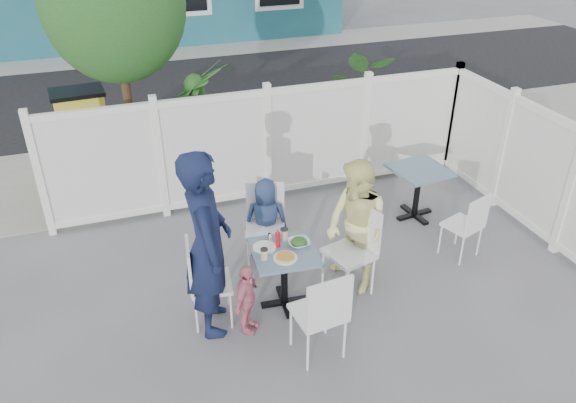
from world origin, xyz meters
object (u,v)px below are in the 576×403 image
object	(u,v)px
utility_cabinet	(85,135)
woman	(356,228)
toddler	(247,299)
main_table	(284,263)
man	(207,244)
boy	(266,220)
chair_right	(356,243)
chair_back	(265,219)
chair_near	(323,310)
chair_left	(202,277)
spare_table	(419,180)

from	to	relation	value
utility_cabinet	woman	world-z (taller)	woman
toddler	main_table	bearing A→B (deg)	-22.33
man	boy	size ratio (longest dim) A/B	1.87
main_table	toddler	world-z (taller)	toddler
chair_right	man	xyz separation A→B (m)	(-1.59, -0.06, 0.38)
woman	toddler	size ratio (longest dim) A/B	1.93
chair_back	man	size ratio (longest dim) A/B	0.50
chair_near	utility_cabinet	bearing A→B (deg)	106.17
main_table	chair_left	bearing A→B (deg)	178.11
spare_table	main_table	bearing A→B (deg)	-153.06
main_table	chair_near	size ratio (longest dim) A/B	0.71
chair_left	chair_right	distance (m)	1.65
chair_right	chair_near	bearing A→B (deg)	124.67
chair_back	toddler	size ratio (longest dim) A/B	1.25
chair_near	toddler	distance (m)	0.83
chair_right	man	world-z (taller)	man
toddler	chair_right	bearing A→B (deg)	-39.54
chair_left	chair_right	bearing A→B (deg)	96.48
chair_left	chair_back	size ratio (longest dim) A/B	0.96
utility_cabinet	toddler	size ratio (longest dim) A/B	1.63
man	chair_near	bearing A→B (deg)	-124.56
chair_right	woman	world-z (taller)	woman
main_table	man	bearing A→B (deg)	-176.18
chair_right	chair_back	bearing A→B (deg)	27.17
chair_right	main_table	bearing A→B (deg)	75.42
chair_left	chair_back	xyz separation A→B (m)	(0.90, 0.81, 0.02)
spare_table	chair_left	size ratio (longest dim) A/B	0.81
toddler	chair_near	bearing A→B (deg)	-97.61
utility_cabinet	chair_back	size ratio (longest dim) A/B	1.31
utility_cabinet	spare_table	bearing A→B (deg)	-38.27
main_table	chair_right	xyz separation A→B (m)	(0.81, 0.01, 0.06)
woman	boy	bearing A→B (deg)	-149.27
utility_cabinet	woman	bearing A→B (deg)	-59.55
man	woman	size ratio (longest dim) A/B	1.28
chair_right	chair_back	distance (m)	1.12
chair_near	toddler	size ratio (longest dim) A/B	1.26
chair_left	chair_right	size ratio (longest dim) A/B	0.92
boy	chair_near	bearing A→B (deg)	110.23
spare_table	boy	bearing A→B (deg)	-173.11
chair_near	boy	xyz separation A→B (m)	(-0.01, 1.72, -0.05)
spare_table	boy	world-z (taller)	boy
boy	toddler	xyz separation A→B (m)	(-0.55, -1.14, -0.13)
toddler	woman	bearing A→B (deg)	-37.66
chair_right	toddler	bearing A→B (deg)	87.00
utility_cabinet	chair_near	bearing A→B (deg)	-72.32
chair_right	woman	xyz separation A→B (m)	(0.02, 0.05, 0.16)
man	toddler	size ratio (longest dim) A/B	2.48
woman	toddler	world-z (taller)	woman
woman	spare_table	bearing A→B (deg)	115.71
main_table	chair_back	world-z (taller)	chair_back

